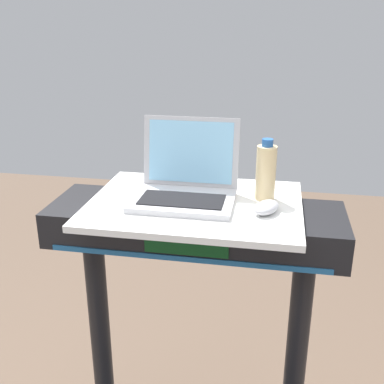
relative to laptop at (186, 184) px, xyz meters
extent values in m
cylinder|color=black|center=(-0.31, -0.02, -0.61)|extent=(0.07, 0.07, 0.87)
cylinder|color=black|center=(0.37, -0.02, -0.61)|extent=(0.07, 0.07, 0.87)
cube|color=black|center=(0.03, -0.02, -0.12)|extent=(0.90, 0.28, 0.11)
cube|color=#0C3F19|center=(0.03, -0.16, -0.12)|extent=(0.24, 0.01, 0.06)
cube|color=#1E598C|center=(0.03, -0.16, -0.17)|extent=(0.81, 0.00, 0.02)
cube|color=white|center=(0.03, -0.02, -0.06)|extent=(0.64, 0.48, 0.02)
cube|color=#B7B7BC|center=(0.00, -0.04, -0.04)|extent=(0.30, 0.22, 0.02)
cube|color=black|center=(0.00, -0.06, -0.03)|extent=(0.25, 0.12, 0.00)
cube|color=#B7B7BC|center=(0.00, 0.09, 0.08)|extent=(0.30, 0.04, 0.22)
cube|color=#8CCCF2|center=(0.00, 0.08, 0.08)|extent=(0.27, 0.03, 0.19)
ellipsoid|color=#B2B2B7|center=(0.25, -0.07, -0.03)|extent=(0.10, 0.12, 0.03)
cylinder|color=beige|center=(0.24, 0.05, 0.03)|extent=(0.06, 0.06, 0.17)
cylinder|color=#2659A5|center=(0.24, 0.05, 0.13)|extent=(0.03, 0.03, 0.02)
camera|label=1|loc=(0.26, -1.31, 0.48)|focal=43.87mm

